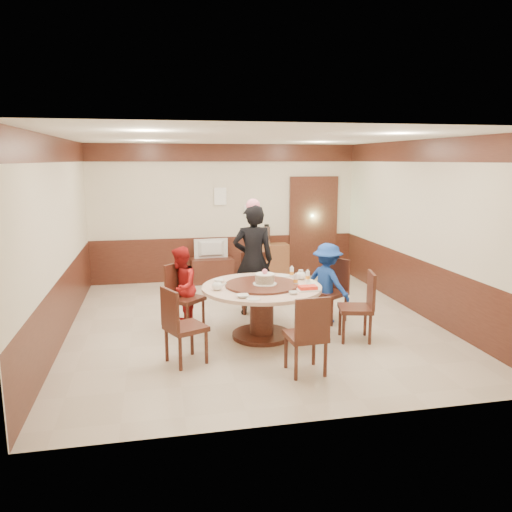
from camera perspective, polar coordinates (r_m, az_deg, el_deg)
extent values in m
plane|color=#C2B19B|center=(7.78, -0.28, -7.69)|extent=(6.00, 6.00, 0.00)
plane|color=white|center=(7.37, -0.30, 13.39)|extent=(6.00, 6.00, 0.00)
cube|color=beige|center=(10.38, -3.55, 4.93)|extent=(5.50, 0.04, 2.80)
cube|color=beige|center=(4.59, 7.08, -2.80)|extent=(5.50, 0.04, 2.80)
cube|color=beige|center=(7.42, -21.61, 1.77)|extent=(0.04, 6.00, 2.80)
cube|color=beige|center=(8.42, 18.40, 2.99)|extent=(0.04, 6.00, 2.80)
cube|color=#421E14|center=(7.64, -0.28, -4.49)|extent=(5.50, 6.00, 0.90)
cube|color=#421E14|center=(7.37, -0.30, 12.03)|extent=(5.50, 6.00, 0.35)
cube|color=#421E14|center=(10.81, 6.55, 3.25)|extent=(1.05, 0.08, 2.18)
cube|color=#8AD69B|center=(10.82, 6.51, 3.26)|extent=(0.88, 0.02, 2.05)
cylinder|color=#421E14|center=(7.20, 0.65, -8.99)|extent=(0.84, 0.84, 0.06)
cylinder|color=#421E14|center=(7.10, 0.65, -6.52)|extent=(0.34, 0.34, 0.65)
cylinder|color=beige|center=(6.99, 0.66, -3.63)|extent=(1.68, 1.68, 0.05)
cylinder|color=#421E14|center=(6.98, 0.66, -3.31)|extent=(1.03, 1.03, 0.03)
cube|color=#421E14|center=(7.85, 8.41, -4.21)|extent=(0.61, 0.61, 0.06)
cube|color=#421E14|center=(7.95, 9.36, -2.03)|extent=(0.27, 0.37, 0.50)
cube|color=#421E14|center=(7.91, 8.36, -5.88)|extent=(0.36, 0.36, 0.42)
cube|color=#421E14|center=(8.24, -0.20, -3.34)|extent=(0.49, 0.49, 0.06)
cube|color=#421E14|center=(8.39, -0.32, -1.20)|extent=(0.42, 0.09, 0.50)
cube|color=#421E14|center=(8.31, -0.19, -4.95)|extent=(0.36, 0.36, 0.42)
cube|color=#421E14|center=(7.51, -8.02, -4.89)|extent=(0.62, 0.62, 0.06)
cube|color=#421E14|center=(7.58, -9.27, -2.67)|extent=(0.32, 0.33, 0.50)
cube|color=#421E14|center=(7.58, -7.97, -6.64)|extent=(0.36, 0.36, 0.42)
cube|color=#421E14|center=(6.27, -8.02, -8.12)|extent=(0.58, 0.58, 0.06)
cube|color=#421E14|center=(6.09, -9.83, -6.06)|extent=(0.21, 0.40, 0.50)
cube|color=#421E14|center=(6.35, -7.96, -10.17)|extent=(0.36, 0.36, 0.42)
cube|color=#421E14|center=(5.95, 5.69, -9.10)|extent=(0.47, 0.47, 0.06)
cube|color=#421E14|center=(5.68, 6.50, -7.23)|extent=(0.42, 0.07, 0.50)
cube|color=#421E14|center=(6.04, 5.64, -11.23)|extent=(0.36, 0.36, 0.42)
cube|color=#421E14|center=(7.10, 11.27, -5.93)|extent=(0.53, 0.53, 0.06)
cube|color=#421E14|center=(7.06, 13.04, -3.81)|extent=(0.14, 0.42, 0.50)
cube|color=#421E14|center=(7.17, 11.20, -7.77)|extent=(0.36, 0.36, 0.42)
imported|color=black|center=(8.03, -0.33, -0.46)|extent=(0.70, 0.51, 1.79)
imported|color=#A11515|center=(7.54, -8.60, -3.57)|extent=(0.55, 0.66, 1.22)
imported|color=#173C96|center=(7.78, 8.15, -3.05)|extent=(0.80, 0.92, 1.23)
cylinder|color=white|center=(6.96, 1.01, -3.18)|extent=(0.33, 0.33, 0.01)
cylinder|color=gray|center=(6.95, 1.01, -2.64)|extent=(0.27, 0.27, 0.12)
cylinder|color=white|center=(6.93, 1.01, -2.09)|extent=(0.27, 0.27, 0.01)
sphere|color=pink|center=(6.92, 1.01, -1.79)|extent=(0.08, 0.08, 0.08)
ellipsoid|color=white|center=(6.77, -4.45, -3.42)|extent=(0.17, 0.15, 0.13)
ellipsoid|color=white|center=(7.38, 5.14, -2.22)|extent=(0.17, 0.15, 0.13)
imported|color=white|center=(7.23, -4.24, -2.82)|extent=(0.15, 0.15, 0.04)
imported|color=white|center=(6.57, 4.28, -4.22)|extent=(0.12, 0.12, 0.04)
imported|color=white|center=(6.41, -1.53, -4.59)|extent=(0.16, 0.16, 0.04)
imported|color=white|center=(7.00, 6.28, -3.32)|extent=(0.13, 0.13, 0.04)
cylinder|color=white|center=(6.32, -0.31, -4.92)|extent=(0.18, 0.18, 0.01)
cylinder|color=white|center=(7.56, 3.19, -2.29)|extent=(0.18, 0.18, 0.01)
cube|color=white|center=(6.79, 5.93, -3.85)|extent=(0.30, 0.20, 0.02)
cube|color=red|center=(6.78, 5.94, -3.59)|extent=(0.24, 0.15, 0.04)
cylinder|color=white|center=(7.00, 4.57, -2.76)|extent=(0.06, 0.06, 0.16)
cylinder|color=white|center=(7.22, 5.92, -2.36)|extent=(0.06, 0.06, 0.16)
cylinder|color=white|center=(7.47, 4.11, -1.89)|extent=(0.06, 0.06, 0.16)
cube|color=#421E14|center=(10.28, -5.05, -1.65)|extent=(0.85, 0.45, 0.50)
imported|color=gray|center=(10.20, -5.09, 0.82)|extent=(0.70, 0.14, 0.40)
cube|color=brown|center=(10.49, 1.46, -0.66)|extent=(0.80, 0.40, 0.75)
cylinder|color=silver|center=(10.38, 1.22, 2.38)|extent=(0.15, 0.15, 0.38)
cube|color=white|center=(10.29, -4.10, 6.83)|extent=(0.25, 0.00, 0.35)
cube|color=white|center=(10.42, -0.51, 5.25)|extent=(0.30, 0.00, 0.22)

